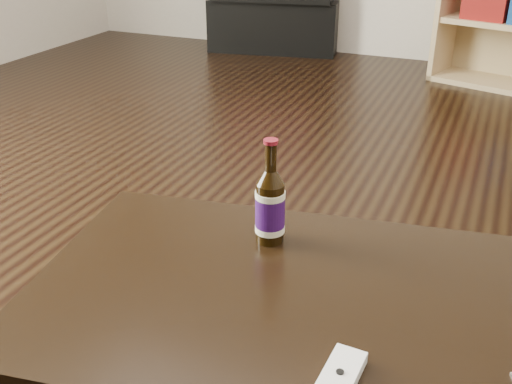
% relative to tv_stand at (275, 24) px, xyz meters
% --- Properties ---
extents(floor, '(5.00, 6.00, 0.01)m').
position_rel_tv_stand_xyz_m(floor, '(1.00, -2.92, -0.18)').
color(floor, black).
rests_on(floor, ground).
extents(tv_stand, '(0.96, 0.60, 0.36)m').
position_rel_tv_stand_xyz_m(tv_stand, '(0.00, 0.00, 0.00)').
color(tv_stand, black).
rests_on(tv_stand, floor).
extents(coffee_table, '(1.10, 0.75, 0.38)m').
position_rel_tv_stand_xyz_m(coffee_table, '(1.34, -3.25, 0.15)').
color(coffee_table, black).
rests_on(coffee_table, floor).
extents(beer_bottle, '(0.08, 0.08, 0.22)m').
position_rel_tv_stand_xyz_m(beer_bottle, '(1.19, -3.11, 0.28)').
color(beer_bottle, black).
rests_on(beer_bottle, coffee_table).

